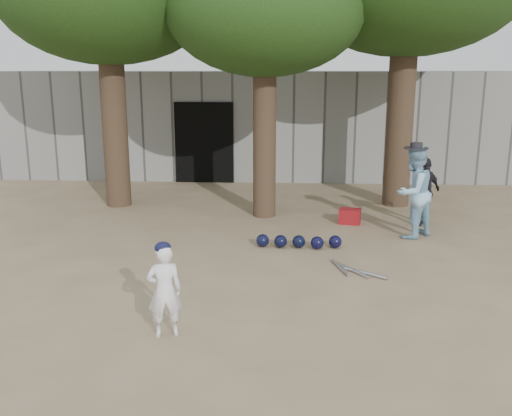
# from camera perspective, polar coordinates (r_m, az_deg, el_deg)

# --- Properties ---
(ground) EXTENTS (70.00, 70.00, 0.00)m
(ground) POSITION_cam_1_polar(r_m,az_deg,el_deg) (8.34, -4.55, -7.95)
(ground) COLOR #937C5E
(ground) RESTS_ON ground
(boy_player) EXTENTS (0.47, 0.37, 1.12)m
(boy_player) POSITION_cam_1_polar(r_m,az_deg,el_deg) (6.79, -9.13, -8.19)
(boy_player) COLOR white
(boy_player) RESTS_ON ground
(spectator_blue) EXTENTS (1.05, 1.03, 1.71)m
(spectator_blue) POSITION_cam_1_polar(r_m,az_deg,el_deg) (10.91, 15.45, 1.50)
(spectator_blue) COLOR #93C4E3
(spectator_blue) RESTS_ON ground
(spectator_dark) EXTENTS (0.85, 0.75, 1.38)m
(spectator_dark) POSITION_cam_1_polar(r_m,az_deg,el_deg) (11.87, 16.50, 1.59)
(spectator_dark) COLOR black
(spectator_dark) RESTS_ON ground
(red_bag) EXTENTS (0.48, 0.40, 0.30)m
(red_bag) POSITION_cam_1_polar(r_m,az_deg,el_deg) (11.77, 9.37, -0.82)
(red_bag) COLOR maroon
(red_bag) RESTS_ON ground
(back_building) EXTENTS (16.00, 5.24, 3.00)m
(back_building) POSITION_cam_1_polar(r_m,az_deg,el_deg) (18.11, -0.27, 8.78)
(back_building) COLOR gray
(back_building) RESTS_ON ground
(helmet_row) EXTENTS (1.51, 0.31, 0.23)m
(helmet_row) POSITION_cam_1_polar(r_m,az_deg,el_deg) (10.08, 4.30, -3.37)
(helmet_row) COLOR black
(helmet_row) RESTS_ON ground
(bat_pile) EXTENTS (0.80, 0.82, 0.06)m
(bat_pile) POSITION_cam_1_polar(r_m,az_deg,el_deg) (9.03, 9.66, -6.17)
(bat_pile) COLOR #A9AAAF
(bat_pile) RESTS_ON ground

